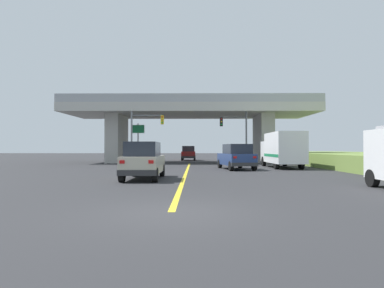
% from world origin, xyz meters
% --- Properties ---
extents(ground, '(160.00, 160.00, 0.00)m').
position_xyz_m(ground, '(0.00, 31.17, 0.00)').
color(ground, '#2B2B2D').
extents(overpass_bridge, '(28.71, 9.56, 7.52)m').
position_xyz_m(overpass_bridge, '(0.00, 31.17, 5.30)').
color(overpass_bridge, '#B7B5AD').
rests_on(overpass_bridge, ground).
extents(lane_divider_stripe, '(0.20, 28.05, 0.01)m').
position_xyz_m(lane_divider_stripe, '(0.00, 14.03, 0.00)').
color(lane_divider_stripe, yellow).
rests_on(lane_divider_stripe, ground).
extents(suv_lead, '(1.91, 4.64, 2.02)m').
position_xyz_m(suv_lead, '(-2.18, 9.35, 1.01)').
color(suv_lead, '#B7B29E').
rests_on(suv_lead, ground).
extents(suv_crossing, '(2.73, 5.10, 2.02)m').
position_xyz_m(suv_crossing, '(3.91, 17.95, 1.02)').
color(suv_crossing, navy).
rests_on(suv_crossing, ground).
extents(box_truck, '(2.33, 7.30, 3.03)m').
position_xyz_m(box_truck, '(8.17, 20.23, 1.60)').
color(box_truck, silver).
rests_on(box_truck, ground).
extents(sedan_oncoming, '(1.98, 4.43, 2.02)m').
position_xyz_m(sedan_oncoming, '(-0.32, 38.41, 1.01)').
color(sedan_oncoming, maroon).
rests_on(sedan_oncoming, ground).
extents(traffic_signal_nearside, '(2.94, 0.36, 5.66)m').
position_xyz_m(traffic_signal_nearside, '(5.17, 27.06, 3.60)').
color(traffic_signal_nearside, '#56595E').
rests_on(traffic_signal_nearside, ground).
extents(traffic_signal_farside, '(3.51, 0.36, 5.77)m').
position_xyz_m(traffic_signal_farside, '(-4.97, 26.50, 3.73)').
color(traffic_signal_farside, slate).
rests_on(traffic_signal_farside, ground).
extents(highway_sign, '(1.50, 0.17, 4.54)m').
position_xyz_m(highway_sign, '(-5.93, 29.32, 3.31)').
color(highway_sign, slate).
rests_on(highway_sign, ground).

